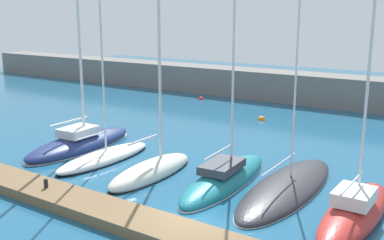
{
  "coord_description": "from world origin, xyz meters",
  "views": [
    {
      "loc": [
        10.21,
        -15.14,
        8.75
      ],
      "look_at": [
        -2.69,
        3.85,
        3.46
      ],
      "focal_mm": 43.13,
      "sensor_mm": 36.0,
      "label": 1
    }
  ],
  "objects": [
    {
      "name": "sailboat_white_second",
      "position": [
        -9.34,
        4.13,
        0.28
      ],
      "size": [
        2.05,
        7.45,
        13.82
      ],
      "rotation": [
        0.0,
        0.0,
        1.56
      ],
      "color": "white",
      "rests_on": "ground_plane"
    },
    {
      "name": "sailboat_charcoal_fifth",
      "position": [
        1.83,
        5.83,
        0.15
      ],
      "size": [
        3.22,
        10.47,
        17.14
      ],
      "rotation": [
        0.0,
        0.0,
        1.6
      ],
      "color": "#2D2D33",
      "rests_on": "ground_plane"
    },
    {
      "name": "dock_pier",
      "position": [
        0.0,
        -1.65,
        0.25
      ],
      "size": [
        31.05,
        2.1,
        0.5
      ],
      "primitive_type": "cube",
      "color": "brown",
      "rests_on": "ground_plane"
    },
    {
      "name": "sailboat_navy_nearest",
      "position": [
        -12.69,
        5.25,
        0.46
      ],
      "size": [
        3.5,
        9.37,
        20.26
      ],
      "rotation": [
        0.0,
        0.0,
        1.63
      ],
      "color": "navy",
      "rests_on": "ground_plane"
    },
    {
      "name": "dock_bollard",
      "position": [
        -7.55,
        -1.65,
        0.72
      ],
      "size": [
        0.2,
        0.2,
        0.44
      ],
      "primitive_type": "cylinder",
      "color": "black",
      "rests_on": "dock_pier"
    },
    {
      "name": "sailboat_ivory_third",
      "position": [
        -5.28,
        3.67,
        0.32
      ],
      "size": [
        2.12,
        6.82,
        12.71
      ],
      "rotation": [
        0.0,
        0.0,
        1.59
      ],
      "color": "silver",
      "rests_on": "ground_plane"
    },
    {
      "name": "sailboat_teal_fourth",
      "position": [
        -1.32,
        4.96,
        0.3
      ],
      "size": [
        3.01,
        9.11,
        18.07
      ],
      "rotation": [
        0.0,
        0.0,
        1.65
      ],
      "color": "#19707F",
      "rests_on": "ground_plane"
    },
    {
      "name": "breakwater_seawall",
      "position": [
        0.0,
        29.29,
        1.47
      ],
      "size": [
        108.0,
        3.86,
        2.95
      ],
      "primitive_type": "cube",
      "color": "slate",
      "rests_on": "ground_plane"
    },
    {
      "name": "mooring_buoy_red",
      "position": [
        -15.79,
        24.81,
        0.0
      ],
      "size": [
        0.59,
        0.59,
        0.59
      ],
      "primitive_type": "sphere",
      "color": "red",
      "rests_on": "ground_plane"
    },
    {
      "name": "ground_plane",
      "position": [
        0.0,
        0.0,
        0.0
      ],
      "size": [
        120.0,
        120.0,
        0.0
      ],
      "primitive_type": "plane",
      "color": "#1E567A"
    },
    {
      "name": "mooring_buoy_orange",
      "position": [
        -6.29,
        19.64,
        0.0
      ],
      "size": [
        0.67,
        0.67,
        0.67
      ],
      "primitive_type": "sphere",
      "color": "orange",
      "rests_on": "ground_plane"
    },
    {
      "name": "sailboat_red_sixth",
      "position": [
        5.61,
        4.23,
        0.41
      ],
      "size": [
        2.08,
        8.1,
        15.36
      ],
      "rotation": [
        0.0,
        0.0,
        1.57
      ],
      "color": "#B72D28",
      "rests_on": "ground_plane"
    }
  ]
}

